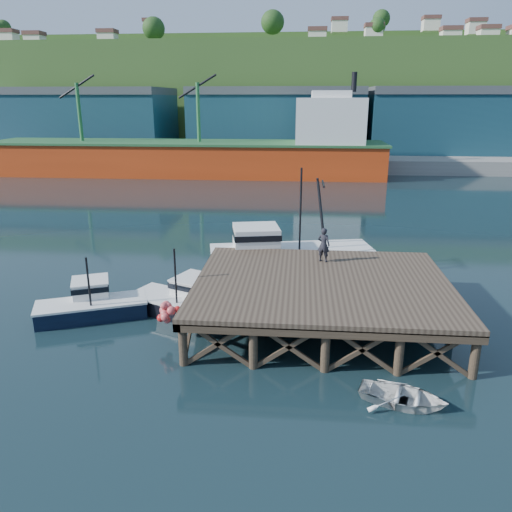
# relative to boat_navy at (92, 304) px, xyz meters

# --- Properties ---
(ground) EXTENTS (300.00, 300.00, 0.00)m
(ground) POSITION_rel_boat_navy_xyz_m (5.83, 0.41, -0.66)
(ground) COLOR black
(ground) RESTS_ON ground
(wharf) EXTENTS (12.00, 10.00, 2.62)m
(wharf) POSITION_rel_boat_navy_xyz_m (11.33, 0.22, 1.28)
(wharf) COLOR brown
(wharf) RESTS_ON ground
(far_quay) EXTENTS (160.00, 40.00, 2.00)m
(far_quay) POSITION_rel_boat_navy_xyz_m (5.83, 70.41, 0.34)
(far_quay) COLOR gray
(far_quay) RESTS_ON ground
(warehouse_left) EXTENTS (32.00, 16.00, 9.00)m
(warehouse_left) POSITION_rel_boat_navy_xyz_m (-29.17, 65.41, 5.84)
(warehouse_left) COLOR #184251
(warehouse_left) RESTS_ON far_quay
(warehouse_mid) EXTENTS (28.00, 16.00, 9.00)m
(warehouse_mid) POSITION_rel_boat_navy_xyz_m (5.83, 65.41, 5.84)
(warehouse_mid) COLOR #184251
(warehouse_mid) RESTS_ON far_quay
(warehouse_right) EXTENTS (30.00, 16.00, 9.00)m
(warehouse_right) POSITION_rel_boat_navy_xyz_m (35.83, 65.41, 5.84)
(warehouse_right) COLOR #184251
(warehouse_right) RESTS_ON far_quay
(cargo_ship) EXTENTS (55.50, 10.00, 13.75)m
(cargo_ship) POSITION_rel_boat_navy_xyz_m (-2.63, 48.41, 2.65)
(cargo_ship) COLOR red
(cargo_ship) RESTS_ON ground
(hillside) EXTENTS (220.00, 50.00, 22.00)m
(hillside) POSITION_rel_boat_navy_xyz_m (5.83, 100.41, 10.34)
(hillside) COLOR #2D511E
(hillside) RESTS_ON ground
(boat_navy) EXTENTS (5.61, 3.90, 3.30)m
(boat_navy) POSITION_rel_boat_navy_xyz_m (0.00, 0.00, 0.00)
(boat_navy) COLOR black
(boat_navy) RESTS_ON ground
(boat_black) EXTENTS (6.22, 5.18, 3.61)m
(boat_black) POSITION_rel_boat_navy_xyz_m (4.65, 0.78, 0.00)
(boat_black) COLOR black
(boat_black) RESTS_ON ground
(trawler) EXTENTS (10.34, 5.40, 6.58)m
(trawler) POSITION_rel_boat_navy_xyz_m (9.55, 6.91, 0.69)
(trawler) COLOR #C4BC7E
(trawler) RESTS_ON ground
(dinghy) EXTENTS (3.57, 3.01, 0.63)m
(dinghy) POSITION_rel_boat_navy_xyz_m (14.00, -6.33, -0.35)
(dinghy) COLOR white
(dinghy) RESTS_ON ground
(dockworker) EXTENTS (0.79, 0.66, 1.83)m
(dockworker) POSITION_rel_boat_navy_xyz_m (11.47, 3.32, 2.38)
(dockworker) COLOR black
(dockworker) RESTS_ON wharf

